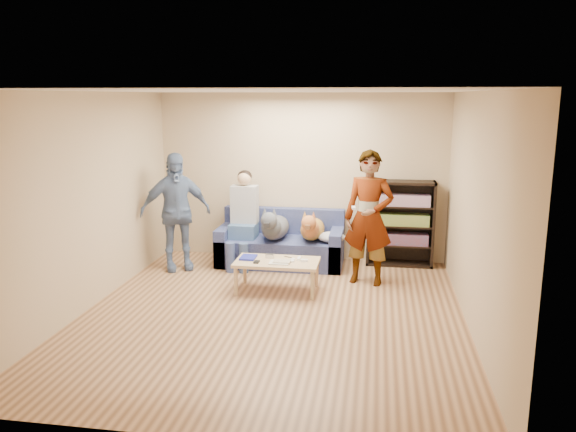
% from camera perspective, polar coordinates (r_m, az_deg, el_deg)
% --- Properties ---
extents(ground, '(5.00, 5.00, 0.00)m').
position_cam_1_polar(ground, '(6.76, -1.64, -10.03)').
color(ground, brown).
rests_on(ground, ground).
extents(ceiling, '(5.00, 5.00, 0.00)m').
position_cam_1_polar(ceiling, '(6.26, -1.79, 12.58)').
color(ceiling, white).
rests_on(ceiling, ground).
extents(wall_back, '(4.50, 0.00, 4.50)m').
position_cam_1_polar(wall_back, '(8.82, 1.34, 3.98)').
color(wall_back, tan).
rests_on(wall_back, ground).
extents(wall_front, '(4.50, 0.00, 4.50)m').
position_cam_1_polar(wall_front, '(4.03, -8.42, -6.04)').
color(wall_front, tan).
rests_on(wall_front, ground).
extents(wall_left, '(0.00, 5.00, 5.00)m').
position_cam_1_polar(wall_left, '(7.15, -19.71, 1.35)').
color(wall_left, tan).
rests_on(wall_left, ground).
extents(wall_right, '(0.00, 5.00, 5.00)m').
position_cam_1_polar(wall_right, '(6.37, 18.61, 0.17)').
color(wall_right, tan).
rests_on(wall_right, ground).
extents(blanket, '(0.42, 0.35, 0.14)m').
position_cam_1_polar(blanket, '(8.33, 4.43, -2.14)').
color(blanket, '#B2B1B6').
rests_on(blanket, sofa).
extents(person_standing_right, '(0.75, 0.57, 1.85)m').
position_cam_1_polar(person_standing_right, '(7.70, 8.20, -0.19)').
color(person_standing_right, gray).
rests_on(person_standing_right, ground).
extents(person_standing_left, '(1.10, 0.87, 1.75)m').
position_cam_1_polar(person_standing_left, '(8.43, -11.36, 0.43)').
color(person_standing_left, '#6773A5').
rests_on(person_standing_left, ground).
extents(held_controller, '(0.06, 0.13, 0.03)m').
position_cam_1_polar(held_controller, '(7.48, 6.68, 0.83)').
color(held_controller, white).
rests_on(held_controller, person_standing_right).
extents(notebook_blue, '(0.20, 0.26, 0.03)m').
position_cam_1_polar(notebook_blue, '(7.54, -4.06, -4.21)').
color(notebook_blue, navy).
rests_on(notebook_blue, coffee_table).
extents(papers, '(0.26, 0.20, 0.02)m').
position_cam_1_polar(papers, '(7.31, -0.87, -4.74)').
color(papers, silver).
rests_on(papers, coffee_table).
extents(magazine, '(0.22, 0.17, 0.01)m').
position_cam_1_polar(magazine, '(7.32, -0.62, -4.61)').
color(magazine, '#AFA38C').
rests_on(magazine, coffee_table).
extents(camera_silver, '(0.11, 0.06, 0.05)m').
position_cam_1_polar(camera_silver, '(7.54, -1.86, -4.08)').
color(camera_silver, '#B4B3B8').
rests_on(camera_silver, coffee_table).
extents(controller_a, '(0.04, 0.13, 0.03)m').
position_cam_1_polar(controller_a, '(7.46, 1.14, -4.33)').
color(controller_a, white).
rests_on(controller_a, coffee_table).
extents(controller_b, '(0.09, 0.06, 0.03)m').
position_cam_1_polar(controller_b, '(7.38, 1.67, -4.53)').
color(controller_b, white).
rests_on(controller_b, coffee_table).
extents(headphone_cup_a, '(0.07, 0.07, 0.02)m').
position_cam_1_polar(headphone_cup_a, '(7.36, 0.39, -4.60)').
color(headphone_cup_a, white).
rests_on(headphone_cup_a, coffee_table).
extents(headphone_cup_b, '(0.07, 0.07, 0.02)m').
position_cam_1_polar(headphone_cup_b, '(7.44, 0.48, -4.43)').
color(headphone_cup_b, white).
rests_on(headphone_cup_b, coffee_table).
extents(pen_orange, '(0.13, 0.06, 0.01)m').
position_cam_1_polar(pen_orange, '(7.27, -1.50, -4.88)').
color(pen_orange, '#C3501B').
rests_on(pen_orange, coffee_table).
extents(pen_black, '(0.13, 0.08, 0.01)m').
position_cam_1_polar(pen_black, '(7.57, 0.02, -4.19)').
color(pen_black, black).
rests_on(pen_black, coffee_table).
extents(wallet, '(0.07, 0.12, 0.02)m').
position_cam_1_polar(wallet, '(7.35, -3.21, -4.67)').
color(wallet, black).
rests_on(wallet, coffee_table).
extents(sofa, '(1.90, 0.85, 0.82)m').
position_cam_1_polar(sofa, '(8.67, -0.69, -3.04)').
color(sofa, '#515B93').
rests_on(sofa, ground).
extents(person_seated, '(0.40, 0.73, 1.47)m').
position_cam_1_polar(person_seated, '(8.55, -4.57, 0.09)').
color(person_seated, '#426791').
rests_on(person_seated, sofa).
extents(dog_gray, '(0.39, 1.24, 0.57)m').
position_cam_1_polar(dog_gray, '(8.41, -1.42, -1.09)').
color(dog_gray, '#4D4E57').
rests_on(dog_gray, sofa).
extents(dog_tan, '(0.36, 1.14, 0.52)m').
position_cam_1_polar(dog_tan, '(8.39, 2.43, -1.26)').
color(dog_tan, '#AC7834').
rests_on(dog_tan, sofa).
extents(coffee_table, '(1.10, 0.60, 0.42)m').
position_cam_1_polar(coffee_table, '(7.43, -1.12, -4.90)').
color(coffee_table, '#D9AD86').
rests_on(coffee_table, ground).
extents(bookshelf, '(1.00, 0.34, 1.30)m').
position_cam_1_polar(bookshelf, '(8.69, 11.35, -0.54)').
color(bookshelf, black).
rests_on(bookshelf, ground).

